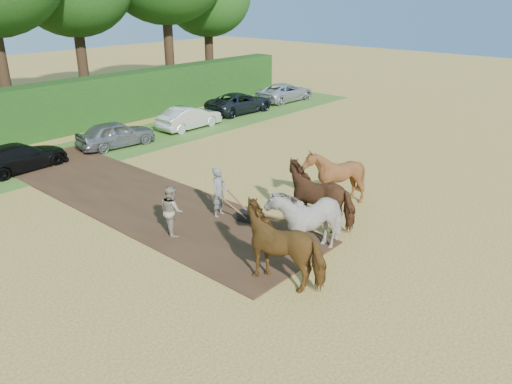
# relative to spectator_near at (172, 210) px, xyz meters

# --- Properties ---
(ground) EXTENTS (120.00, 120.00, 0.00)m
(ground) POSITION_rel_spectator_near_xyz_m (-0.42, -3.31, -0.89)
(ground) COLOR gold
(ground) RESTS_ON ground
(earth_strip) EXTENTS (4.50, 17.00, 0.05)m
(earth_strip) POSITION_rel_spectator_near_xyz_m (1.08, 3.69, -0.86)
(earth_strip) COLOR #472D1C
(earth_strip) RESTS_ON ground
(grass_verge) EXTENTS (50.00, 5.00, 0.03)m
(grass_verge) POSITION_rel_spectator_near_xyz_m (-0.42, 10.69, -0.87)
(grass_verge) COLOR #38601E
(grass_verge) RESTS_ON ground
(spectator_near) EXTENTS (0.93, 1.04, 1.78)m
(spectator_near) POSITION_rel_spectator_near_xyz_m (0.00, 0.00, 0.00)
(spectator_near) COLOR tan
(spectator_near) RESTS_ON ground
(plough_team) EXTENTS (7.71, 6.36, 2.30)m
(plough_team) POSITION_rel_spectator_near_xyz_m (3.08, -3.64, 0.25)
(plough_team) COLOR brown
(plough_team) RESTS_ON ground
(parked_cars) EXTENTS (41.15, 3.74, 1.45)m
(parked_cars) POSITION_rel_spectator_near_xyz_m (3.07, 10.73, -0.19)
(parked_cars) COLOR #B7B8BF
(parked_cars) RESTS_ON ground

